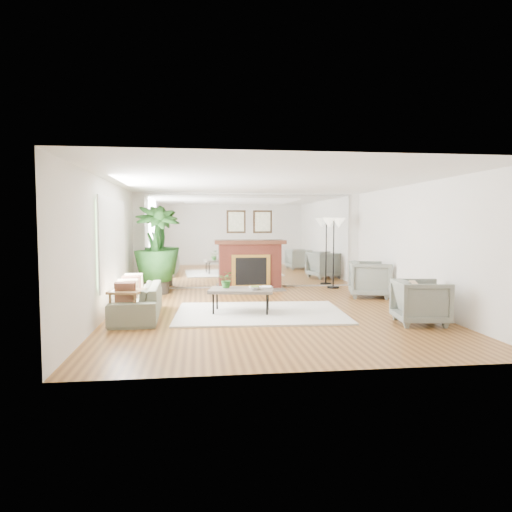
{
  "coord_description": "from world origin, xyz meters",
  "views": [
    {
      "loc": [
        -1.34,
        -8.5,
        1.7
      ],
      "look_at": [
        -0.18,
        0.6,
        1.05
      ],
      "focal_mm": 32.0,
      "sensor_mm": 36.0,
      "label": 1
    }
  ],
  "objects": [
    {
      "name": "wall_left",
      "position": [
        -2.99,
        0.0,
        1.25
      ],
      "size": [
        0.02,
        7.0,
        2.5
      ],
      "primitive_type": "cube",
      "color": "white",
      "rests_on": "ground"
    },
    {
      "name": "mirror_panel",
      "position": [
        0.0,
        3.47,
        1.25
      ],
      "size": [
        5.4,
        0.04,
        2.4
      ],
      "primitive_type": "cube",
      "color": "silver",
      "rests_on": "wall_back"
    },
    {
      "name": "armchair_front",
      "position": [
        2.39,
        -1.29,
        0.38
      ],
      "size": [
        0.94,
        0.92,
        0.76
      ],
      "primitive_type": "imported",
      "rotation": [
        0.0,
        0.0,
        1.43
      ],
      "color": "gray",
      "rests_on": "ground"
    },
    {
      "name": "sofa",
      "position": [
        -2.45,
        -0.11,
        0.3
      ],
      "size": [
        0.86,
        2.05,
        0.59
      ],
      "primitive_type": "imported",
      "rotation": [
        0.0,
        0.0,
        -1.54
      ],
      "color": "slate",
      "rests_on": "ground"
    },
    {
      "name": "side_table",
      "position": [
        -2.53,
        -0.74,
        0.49
      ],
      "size": [
        0.62,
        0.62,
        0.59
      ],
      "rotation": [
        0.0,
        0.0,
        -0.23
      ],
      "color": "brown",
      "rests_on": "ground"
    },
    {
      "name": "potted_ficus",
      "position": [
        -2.36,
        2.72,
        1.15
      ],
      "size": [
        1.29,
        1.29,
        2.14
      ],
      "color": "#28241D",
      "rests_on": "ground"
    },
    {
      "name": "ground",
      "position": [
        0.0,
        0.0,
        0.0
      ],
      "size": [
        7.0,
        7.0,
        0.0
      ],
      "primitive_type": "plane",
      "color": "brown",
      "rests_on": "ground"
    },
    {
      "name": "fireplace",
      "position": [
        0.0,
        3.26,
        0.66
      ],
      "size": [
        1.85,
        0.83,
        2.05
      ],
      "color": "maroon",
      "rests_on": "ground"
    },
    {
      "name": "coffee_table",
      "position": [
        -0.54,
        -0.02,
        0.44
      ],
      "size": [
        1.3,
        0.9,
        0.48
      ],
      "rotation": [
        0.0,
        0.0,
        -0.18
      ],
      "color": "#60564C",
      "rests_on": "ground"
    },
    {
      "name": "armchair_back",
      "position": [
        2.6,
        1.56,
        0.42
      ],
      "size": [
        1.12,
        1.1,
        0.83
      ],
      "primitive_type": "imported",
      "rotation": [
        0.0,
        0.0,
        1.31
      ],
      "color": "gray",
      "rests_on": "ground"
    },
    {
      "name": "wall_right",
      "position": [
        2.99,
        0.0,
        1.25
      ],
      "size": [
        0.02,
        7.0,
        2.5
      ],
      "primitive_type": "cube",
      "color": "white",
      "rests_on": "ground"
    },
    {
      "name": "floor_lamp",
      "position": [
        2.19,
        3.1,
        1.58
      ],
      "size": [
        0.6,
        0.33,
        1.85
      ],
      "color": "black",
      "rests_on": "ground"
    },
    {
      "name": "wall_back",
      "position": [
        0.0,
        3.49,
        1.25
      ],
      "size": [
        6.0,
        0.02,
        2.5
      ],
      "primitive_type": "cube",
      "color": "white",
      "rests_on": "ground"
    },
    {
      "name": "fruit_bowl",
      "position": [
        -0.3,
        -0.17,
        0.5
      ],
      "size": [
        0.25,
        0.25,
        0.06
      ],
      "primitive_type": "imported",
      "rotation": [
        0.0,
        0.0,
        0.04
      ],
      "color": "brown",
      "rests_on": "coffee_table"
    },
    {
      "name": "tabletop_plant",
      "position": [
        -0.81,
        0.13,
        0.63
      ],
      "size": [
        0.35,
        0.33,
        0.32
      ],
      "primitive_type": "imported",
      "rotation": [
        0.0,
        0.0,
        -0.34
      ],
      "color": "#2D6926",
      "rests_on": "coffee_table"
    },
    {
      "name": "book",
      "position": [
        -0.14,
        0.11,
        0.49
      ],
      "size": [
        0.23,
        0.29,
        0.02
      ],
      "primitive_type": "imported",
      "rotation": [
        0.0,
        0.0,
        -0.16
      ],
      "color": "brown",
      "rests_on": "coffee_table"
    },
    {
      "name": "area_rug",
      "position": [
        -0.19,
        -0.07,
        0.02
      ],
      "size": [
        3.25,
        2.41,
        0.03
      ],
      "primitive_type": "cube",
      "rotation": [
        0.0,
        0.0,
        -0.06
      ],
      "color": "silver",
      "rests_on": "ground"
    },
    {
      "name": "window_panel",
      "position": [
        -2.96,
        0.4,
        1.35
      ],
      "size": [
        0.04,
        2.4,
        1.5
      ],
      "primitive_type": "cube",
      "color": "#B2E09E",
      "rests_on": "wall_left"
    }
  ]
}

